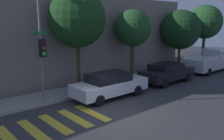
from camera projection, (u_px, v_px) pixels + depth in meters
name	position (u px, v px, depth m)	size (l,w,h in m)	color
ground_plane	(115.00, 114.00, 12.05)	(60.00, 60.00, 0.00)	#333335
sidewalk	(68.00, 92.00, 15.23)	(26.00, 2.20, 0.14)	gray
building_row	(34.00, 40.00, 17.98)	(26.00, 6.00, 6.02)	slate
crosswalk	(55.00, 124.00, 10.88)	(4.45, 2.60, 0.00)	gold
traffic_light_pole	(47.00, 34.00, 12.76)	(2.12, 0.56, 5.96)	slate
sedan_near_corner	(110.00, 85.00, 14.40)	(4.59, 1.80, 1.46)	silver
sedan_middle	(167.00, 72.00, 17.80)	(4.24, 1.86, 1.38)	black
pickup_truck	(211.00, 60.00, 21.73)	(5.30, 2.05, 1.87)	#BCBCC1
tree_near_corner	(77.00, 19.00, 15.00)	(3.50, 3.50, 6.25)	#42301E
tree_midblock	(133.00, 28.00, 18.18)	(2.69, 2.69, 5.18)	#4C3823
tree_far_end	(180.00, 30.00, 22.07)	(3.50, 3.50, 5.29)	#4C3823
tree_behind_truck	(205.00, 22.00, 24.58)	(3.32, 3.32, 5.84)	brown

